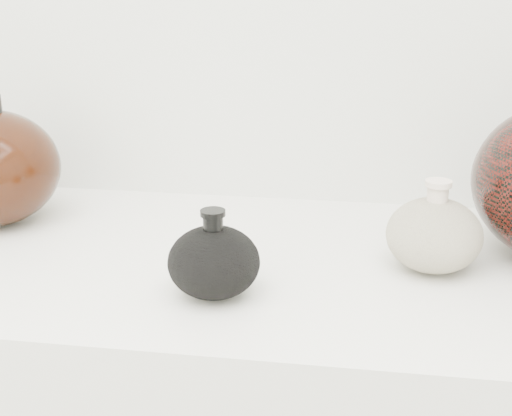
# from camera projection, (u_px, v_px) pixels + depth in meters

# --- Properties ---
(black_gourd_vase) EXTENTS (0.13, 0.13, 0.11)m
(black_gourd_vase) POSITION_uv_depth(u_px,v_px,m) (214.00, 261.00, 0.82)
(black_gourd_vase) COLOR black
(black_gourd_vase) RESTS_ON display_counter
(cream_gourd_vase) EXTENTS (0.16, 0.16, 0.12)m
(cream_gourd_vase) POSITION_uv_depth(u_px,v_px,m) (434.00, 234.00, 0.88)
(cream_gourd_vase) COLOR beige
(cream_gourd_vase) RESTS_ON display_counter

